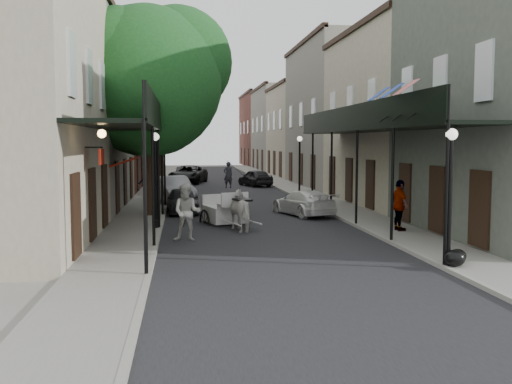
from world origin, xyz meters
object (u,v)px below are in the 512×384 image
object	(u,v)px
tree_far	(165,108)
car_right_far	(255,178)
car_left_far	(188,174)
car_left_mid	(173,190)
carriage	(221,199)
pedestrian_sidewalk_right	(400,205)
tree_near	(156,76)
car_left_near	(182,200)
pedestrian_sidewalk_left	(147,180)
pedestrian_walking	(187,212)
horse	(243,210)
lamppost_right_near	(450,195)
lamppost_left	(156,178)
car_right_near	(303,203)
lamppost_right_far	(299,165)

from	to	relation	value
tree_far	car_right_far	size ratio (longest dim) A/B	2.18
car_left_far	car_right_far	xyz separation A→B (m)	(5.20, -3.84, -0.09)
tree_far	car_left_mid	distance (m)	9.54
carriage	pedestrian_sidewalk_right	bearing A→B (deg)	-48.14
tree_near	car_left_near	distance (m)	6.10
pedestrian_sidewalk_right	pedestrian_sidewalk_left	bearing A→B (deg)	26.17
pedestrian_sidewalk_left	carriage	bearing A→B (deg)	76.83
tree_near	pedestrian_walking	world-z (taller)	tree_near
horse	tree_near	bearing A→B (deg)	-70.20
tree_far	horse	bearing A→B (deg)	-79.29
lamppost_right_near	carriage	xyz separation A→B (m)	(-5.55, 9.91, -1.01)
car_left_near	pedestrian_sidewalk_left	bearing A→B (deg)	100.75
lamppost_right_near	lamppost_left	bearing A→B (deg)	135.71
tree_near	car_right_near	world-z (taller)	tree_near
carriage	car_left_near	xyz separation A→B (m)	(-1.64, 3.53, -0.41)
tree_far	lamppost_left	world-z (taller)	tree_far
pedestrian_walking	car_right_near	world-z (taller)	pedestrian_walking
tree_near	carriage	size ratio (longest dim) A/B	3.60
car_right_near	tree_near	bearing A→B (deg)	-20.06
car_left_far	car_right_near	distance (m)	22.51
lamppost_right_near	carriage	distance (m)	11.40
pedestrian_sidewalk_right	horse	bearing A→B (deg)	68.81
lamppost_left	lamppost_right_far	distance (m)	14.53
pedestrian_sidewalk_left	lamppost_right_near	bearing A→B (deg)	82.37
lamppost_left	car_left_mid	xyz separation A→B (m)	(0.50, 10.12, -1.29)
lamppost_right_far	pedestrian_sidewalk_left	xyz separation A→B (m)	(-9.44, 2.38, -1.01)
lamppost_right_near	pedestrian_sidewalk_left	distance (m)	24.31
lamppost_left	pedestrian_sidewalk_left	bearing A→B (deg)	94.92
carriage	pedestrian_sidewalk_right	xyz separation A→B (m)	(6.50, -3.93, 0.05)
pedestrian_sidewalk_right	car_left_far	distance (m)	28.77
car_right_near	car_right_far	xyz separation A→B (m)	(0.00, 18.06, 0.08)
lamppost_left	pedestrian_sidewalk_left	distance (m)	14.47
car_right_far	lamppost_right_far	bearing A→B (deg)	81.84
car_right_near	horse	bearing A→B (deg)	35.26
car_left_far	car_right_near	world-z (taller)	car_left_far
horse	pedestrian_sidewalk_right	size ratio (longest dim) A/B	0.98
horse	car_left_near	world-z (taller)	horse
car_left_near	car_left_mid	size ratio (longest dim) A/B	0.79
tree_near	car_left_mid	distance (m)	8.27
tree_near	lamppost_right_near	xyz separation A→B (m)	(8.30, -12.18, -4.44)
pedestrian_walking	car_left_far	size ratio (longest dim) A/B	0.37
pedestrian_walking	car_right_near	bearing A→B (deg)	59.39
tree_near	pedestrian_sidewalk_left	world-z (taller)	tree_near
pedestrian_walking	car_left_far	world-z (taller)	pedestrian_walking
carriage	car_right_near	distance (m)	4.49
tree_near	lamppost_left	xyz separation A→B (m)	(0.10, -4.18, -4.44)
carriage	tree_near	bearing A→B (deg)	123.48
lamppost_right_far	car_left_mid	xyz separation A→B (m)	(-7.70, -1.88, -1.29)
horse	car_left_near	xyz separation A→B (m)	(-2.37, 5.92, -0.17)
horse	tree_far	bearing A→B (deg)	-96.29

